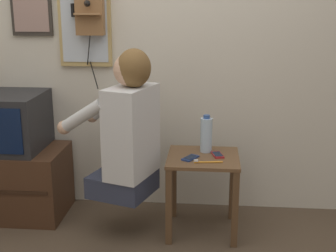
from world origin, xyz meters
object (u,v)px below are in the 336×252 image
at_px(person, 128,129).
at_px(toothbrush, 206,162).
at_px(wall_mirror, 85,20).
at_px(cell_phone_held, 190,158).
at_px(framed_picture, 31,6).
at_px(television, 9,121).
at_px(cell_phone_spare, 217,155).
at_px(water_bottle, 206,135).
at_px(wall_phone_antique, 90,7).

relative_size(person, toothbrush, 5.23).
bearing_deg(wall_mirror, cell_phone_held, -30.25).
height_order(framed_picture, wall_mirror, wall_mirror).
bearing_deg(television, cell_phone_spare, -5.50).
distance_m(cell_phone_held, toothbrush, 0.12).
relative_size(water_bottle, toothbrush, 1.39).
bearing_deg(person, cell_phone_held, -65.92).
height_order(water_bottle, toothbrush, water_bottle).
xyz_separation_m(framed_picture, water_bottle, (1.24, -0.30, -0.82)).
xyz_separation_m(person, wall_mirror, (-0.37, 0.48, 0.64)).
height_order(wall_phone_antique, toothbrush, wall_phone_antique).
xyz_separation_m(wall_mirror, cell_phone_held, (0.77, -0.45, -0.83)).
relative_size(cell_phone_spare, toothbrush, 0.75).
height_order(wall_mirror, water_bottle, wall_mirror).
relative_size(framed_picture, toothbrush, 2.27).
distance_m(person, cell_phone_spare, 0.61).
height_order(cell_phone_spare, water_bottle, water_bottle).
bearing_deg(wall_phone_antique, cell_phone_held, -29.65).
bearing_deg(framed_picture, person, -33.01).
distance_m(television, wall_mirror, 0.88).
bearing_deg(framed_picture, wall_phone_antique, -5.82).
distance_m(cell_phone_held, water_bottle, 0.21).
bearing_deg(wall_phone_antique, cell_phone_spare, -20.39).
distance_m(framed_picture, wall_mirror, 0.39).
bearing_deg(person, water_bottle, -50.12).
distance_m(person, toothbrush, 0.53).
xyz_separation_m(person, toothbrush, (0.50, -0.03, -0.19)).
distance_m(wall_phone_antique, cell_phone_spare, 1.32).
relative_size(framed_picture, water_bottle, 1.64).
bearing_deg(wall_phone_antique, water_bottle, -17.33).
xyz_separation_m(wall_phone_antique, wall_mirror, (-0.05, 0.04, -0.09)).
bearing_deg(television, cell_phone_held, -9.62).
xyz_separation_m(water_bottle, toothbrush, (0.01, -0.22, -0.11)).
bearing_deg(cell_phone_held, wall_phone_antique, -178.94).
height_order(person, wall_mirror, wall_mirror).
bearing_deg(water_bottle, toothbrush, -88.66).
bearing_deg(toothbrush, cell_phone_spare, -33.40).
bearing_deg(water_bottle, wall_mirror, 161.21).
bearing_deg(water_bottle, framed_picture, 166.55).
relative_size(cell_phone_held, water_bottle, 0.55).
bearing_deg(wall_mirror, person, -52.44).
distance_m(television, water_bottle, 1.38).
relative_size(television, framed_picture, 1.22).
height_order(wall_mirror, cell_phone_spare, wall_mirror).
relative_size(wall_phone_antique, wall_mirror, 1.23).
height_order(wall_phone_antique, water_bottle, wall_phone_antique).
bearing_deg(cell_phone_spare, cell_phone_held, -170.68).
bearing_deg(toothbrush, cell_phone_held, 49.45).
bearing_deg(cell_phone_held, cell_phone_spare, 54.58).
relative_size(framed_picture, cell_phone_held, 2.99).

